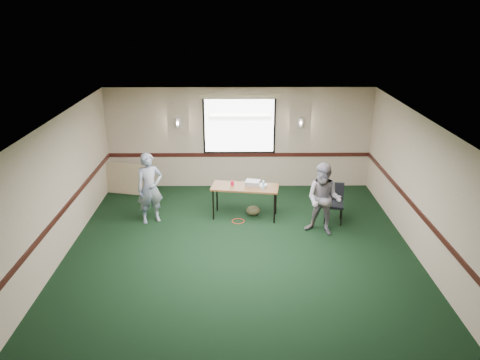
{
  "coord_description": "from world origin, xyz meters",
  "views": [
    {
      "loc": [
        -0.07,
        -7.96,
        4.74
      ],
      "look_at": [
        0.0,
        1.3,
        1.2
      ],
      "focal_mm": 35.0,
      "sensor_mm": 36.0,
      "label": 1
    }
  ],
  "objects_px": {
    "folding_table": "(245,189)",
    "conference_chair": "(334,199)",
    "projector": "(253,183)",
    "person_left": "(150,188)",
    "person_right": "(324,199)"
  },
  "relations": [
    {
      "from": "person_right",
      "to": "conference_chair",
      "type": "bearing_deg",
      "value": 85.75
    },
    {
      "from": "projector",
      "to": "conference_chair",
      "type": "relative_size",
      "value": 0.37
    },
    {
      "from": "conference_chair",
      "to": "folding_table",
      "type": "bearing_deg",
      "value": -175.38
    },
    {
      "from": "person_left",
      "to": "person_right",
      "type": "distance_m",
      "value": 3.86
    },
    {
      "from": "projector",
      "to": "conference_chair",
      "type": "height_order",
      "value": "conference_chair"
    },
    {
      "from": "person_left",
      "to": "person_right",
      "type": "bearing_deg",
      "value": -33.77
    },
    {
      "from": "folding_table",
      "to": "person_left",
      "type": "height_order",
      "value": "person_left"
    },
    {
      "from": "folding_table",
      "to": "projector",
      "type": "bearing_deg",
      "value": 30.32
    },
    {
      "from": "folding_table",
      "to": "projector",
      "type": "height_order",
      "value": "projector"
    },
    {
      "from": "conference_chair",
      "to": "person_left",
      "type": "bearing_deg",
      "value": -169.48
    },
    {
      "from": "conference_chair",
      "to": "person_right",
      "type": "distance_m",
      "value": 0.78
    },
    {
      "from": "folding_table",
      "to": "conference_chair",
      "type": "distance_m",
      "value": 2.04
    },
    {
      "from": "person_right",
      "to": "person_left",
      "type": "bearing_deg",
      "value": -163.97
    },
    {
      "from": "conference_chair",
      "to": "person_left",
      "type": "xyz_separation_m",
      "value": [
        -4.17,
        -0.01,
        0.29
      ]
    },
    {
      "from": "folding_table",
      "to": "conference_chair",
      "type": "height_order",
      "value": "conference_chair"
    }
  ]
}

